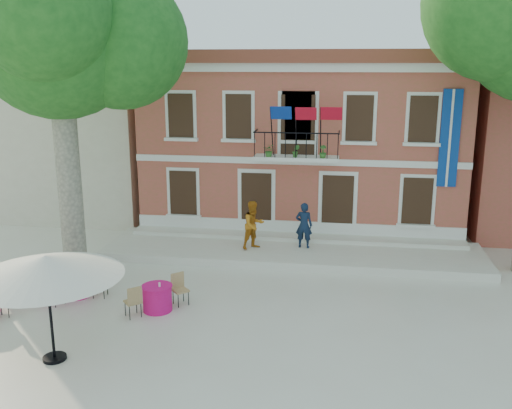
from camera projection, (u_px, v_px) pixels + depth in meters
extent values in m
plane|color=beige|center=(214.00, 299.00, 17.41)|extent=(90.00, 90.00, 0.00)
cube|color=#BF4C45|center=(305.00, 142.00, 25.84)|extent=(13.00, 8.00, 7.00)
cube|color=brown|center=(307.00, 57.00, 24.93)|extent=(13.50, 8.50, 0.50)
cube|color=silver|center=(299.00, 67.00, 21.24)|extent=(13.30, 0.35, 0.35)
cube|color=silver|center=(296.00, 158.00, 21.58)|extent=(3.20, 0.90, 0.15)
cube|color=black|center=(296.00, 133.00, 20.95)|extent=(3.20, 0.04, 0.04)
cube|color=navy|center=(450.00, 139.00, 20.92)|extent=(0.70, 0.05, 3.60)
cube|color=navy|center=(271.00, 113.00, 20.57)|extent=(0.76, 0.27, 0.47)
cube|color=red|center=(295.00, 113.00, 20.43)|extent=(0.76, 0.29, 0.47)
cube|color=red|center=(321.00, 114.00, 20.30)|extent=(0.76, 0.27, 0.47)
imported|color=#26591E|center=(269.00, 150.00, 21.36)|extent=(0.43, 0.37, 0.48)
imported|color=#26591E|center=(296.00, 151.00, 21.21)|extent=(0.26, 0.21, 0.48)
imported|color=#26591E|center=(323.00, 152.00, 21.07)|extent=(0.27, 0.27, 0.48)
cube|color=beige|center=(77.00, 145.00, 28.63)|extent=(9.00, 9.00, 6.00)
cube|color=brown|center=(72.00, 80.00, 27.86)|extent=(9.40, 9.40, 0.40)
cube|color=silver|center=(292.00, 252.00, 21.29)|extent=(14.00, 3.40, 0.30)
cylinder|color=#A59E84|center=(69.00, 176.00, 18.71)|extent=(0.78, 0.78, 6.80)
sphere|color=#194E18|center=(57.00, 31.00, 17.60)|extent=(5.44, 5.44, 5.44)
cylinder|color=black|center=(55.00, 358.00, 13.87)|extent=(0.57, 0.57, 0.08)
cylinder|color=black|center=(51.00, 315.00, 13.59)|extent=(0.07, 0.07, 2.37)
cone|color=silver|center=(46.00, 266.00, 13.30)|extent=(3.60, 3.60, 0.52)
imported|color=#101F37|center=(304.00, 225.00, 21.12)|extent=(0.66, 0.46, 1.72)
imported|color=#C16C16|center=(254.00, 225.00, 21.00)|extent=(1.11, 1.10, 1.80)
cylinder|color=#D5147F|center=(50.00, 285.00, 17.51)|extent=(0.84, 0.84, 0.75)
cylinder|color=#D5147F|center=(49.00, 273.00, 17.42)|extent=(0.90, 0.90, 0.02)
cube|color=tan|center=(75.00, 279.00, 17.75)|extent=(0.57, 0.57, 0.95)
cube|color=tan|center=(24.00, 285.00, 17.22)|extent=(0.57, 0.57, 0.95)
cylinder|color=#D5147F|center=(157.00, 298.00, 16.53)|extent=(0.84, 0.84, 0.75)
cylinder|color=#D5147F|center=(157.00, 286.00, 16.43)|extent=(0.90, 0.90, 0.02)
cube|color=tan|center=(133.00, 301.00, 16.10)|extent=(0.59, 0.59, 0.95)
cube|color=tan|center=(181.00, 290.00, 16.90)|extent=(0.59, 0.59, 0.95)
cylinder|color=#D5147F|center=(76.00, 285.00, 17.55)|extent=(0.84, 0.84, 0.75)
cylinder|color=#D5147F|center=(75.00, 273.00, 17.46)|extent=(0.90, 0.90, 0.02)
cube|color=tan|center=(100.00, 282.00, 17.48)|extent=(0.46, 0.46, 0.95)
cube|color=tan|center=(72.00, 274.00, 18.18)|extent=(0.59, 0.59, 0.95)
cube|color=tan|center=(55.00, 289.00, 16.92)|extent=(0.56, 0.56, 0.95)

